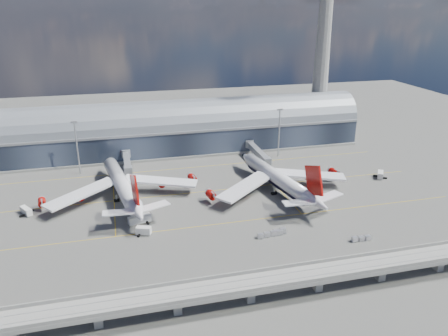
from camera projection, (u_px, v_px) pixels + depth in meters
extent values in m
plane|color=#474744|center=(208.00, 213.00, 169.14)|extent=(500.00, 500.00, 0.00)
cube|color=gold|center=(213.00, 225.00, 160.09)|extent=(200.00, 0.25, 0.01)
cube|color=gold|center=(198.00, 192.00, 187.23)|extent=(200.00, 0.25, 0.01)
cube|color=gold|center=(186.00, 168.00, 214.38)|extent=(200.00, 0.25, 0.01)
cube|color=gold|center=(114.00, 191.00, 188.24)|extent=(0.25, 80.00, 0.01)
cube|color=gold|center=(267.00, 176.00, 204.32)|extent=(0.25, 80.00, 0.01)
cube|color=#1C2330|center=(177.00, 138.00, 237.20)|extent=(200.00, 28.00, 14.00)
cylinder|color=gray|center=(177.00, 126.00, 234.69)|extent=(200.00, 28.00, 28.00)
cube|color=gray|center=(181.00, 133.00, 222.03)|extent=(200.00, 1.00, 1.20)
cube|color=gray|center=(177.00, 149.00, 239.50)|extent=(200.00, 30.00, 1.20)
cube|color=gray|center=(316.00, 130.00, 262.34)|extent=(18.00, 18.00, 8.00)
cone|color=gray|center=(322.00, 61.00, 247.64)|extent=(10.00, 10.00, 90.00)
cube|color=gray|center=(251.00, 284.00, 117.40)|extent=(220.00, 8.50, 1.20)
cube|color=gray|center=(255.00, 290.00, 113.39)|extent=(220.00, 0.40, 1.20)
cube|color=gray|center=(246.00, 272.00, 120.63)|extent=(220.00, 0.40, 1.20)
cube|color=gray|center=(252.00, 285.00, 115.81)|extent=(220.00, 0.12, 0.12)
cube|color=gray|center=(249.00, 279.00, 118.53)|extent=(220.00, 0.12, 0.12)
cube|color=gray|center=(12.00, 332.00, 104.69)|extent=(2.20, 2.20, 5.00)
cube|color=gray|center=(98.00, 318.00, 109.29)|extent=(2.20, 2.20, 5.00)
cube|color=gray|center=(177.00, 305.00, 113.88)|extent=(2.20, 2.20, 5.00)
cube|color=gray|center=(250.00, 293.00, 118.48)|extent=(2.20, 2.20, 5.00)
cube|color=gray|center=(318.00, 283.00, 123.08)|extent=(2.20, 2.20, 5.00)
cube|color=gray|center=(381.00, 272.00, 127.67)|extent=(2.20, 2.20, 5.00)
cube|color=gray|center=(439.00, 263.00, 132.27)|extent=(2.20, 2.20, 5.00)
cylinder|color=gray|center=(77.00, 149.00, 202.93)|extent=(0.70, 0.70, 25.00)
cube|color=gray|center=(74.00, 122.00, 198.38)|extent=(3.00, 0.40, 1.00)
cylinder|color=gray|center=(279.00, 134.00, 225.91)|extent=(0.70, 0.70, 25.00)
cube|color=gray|center=(280.00, 110.00, 221.36)|extent=(3.00, 0.40, 1.00)
cylinder|color=white|center=(121.00, 184.00, 180.76)|extent=(14.33, 51.42, 6.16)
cone|color=white|center=(109.00, 162.00, 205.10)|extent=(7.33, 8.60, 6.16)
cone|color=white|center=(138.00, 212.00, 154.50)|extent=(7.95, 12.40, 6.16)
cube|color=#9E0B06|center=(135.00, 190.00, 154.25)|extent=(2.52, 11.48, 12.76)
cube|color=white|center=(82.00, 193.00, 173.38)|extent=(29.38, 24.95, 2.49)
cube|color=white|center=(160.00, 181.00, 185.40)|extent=(31.89, 17.26, 2.49)
cylinder|color=#9E0B06|center=(80.00, 196.00, 175.43)|extent=(3.82, 5.25, 3.08)
cylinder|color=#9E0B06|center=(42.00, 202.00, 170.08)|extent=(3.82, 5.25, 3.08)
cylinder|color=#9E0B06|center=(161.00, 183.00, 187.90)|extent=(3.82, 5.25, 3.08)
cylinder|color=#9E0B06|center=(192.00, 178.00, 193.24)|extent=(3.82, 5.25, 3.08)
cylinder|color=gray|center=(114.00, 179.00, 197.80)|extent=(0.48, 0.48, 2.89)
cylinder|color=gray|center=(117.00, 198.00, 177.94)|extent=(0.58, 0.58, 2.89)
cylinder|color=gray|center=(132.00, 196.00, 180.24)|extent=(0.58, 0.58, 2.89)
cylinder|color=black|center=(117.00, 200.00, 178.27)|extent=(2.32, 1.77, 1.44)
cylinder|color=black|center=(132.00, 198.00, 180.57)|extent=(2.32, 1.77, 1.44)
cylinder|color=white|center=(276.00, 177.00, 187.53)|extent=(14.29, 49.23, 5.87)
cone|color=white|center=(247.00, 157.00, 210.95)|extent=(7.19, 9.00, 5.87)
cone|color=white|center=(317.00, 202.00, 162.10)|extent=(7.89, 12.98, 5.87)
cube|color=#9E0B06|center=(314.00, 180.00, 161.92)|extent=(2.80, 12.05, 13.41)
cube|color=white|center=(246.00, 186.00, 180.01)|extent=(29.05, 25.19, 2.51)
cube|color=white|center=(310.00, 175.00, 192.18)|extent=(31.55, 17.14, 2.51)
cylinder|color=black|center=(276.00, 180.00, 188.11)|extent=(12.55, 44.14, 4.99)
cylinder|color=#9E0B06|center=(242.00, 189.00, 182.16)|extent=(4.07, 5.55, 3.24)
cylinder|color=#9E0B06|center=(211.00, 195.00, 176.76)|extent=(4.07, 5.55, 3.24)
cylinder|color=#9E0B06|center=(308.00, 177.00, 194.78)|extent=(4.07, 5.55, 3.24)
cylinder|color=#9E0B06|center=(334.00, 172.00, 200.18)|extent=(4.07, 5.55, 3.24)
cylinder|color=gray|center=(257.00, 173.00, 203.81)|extent=(0.51, 0.51, 3.04)
cylinder|color=gray|center=(274.00, 191.00, 184.44)|extent=(0.61, 0.61, 3.04)
cylinder|color=gray|center=(287.00, 189.00, 186.92)|extent=(0.61, 0.61, 3.04)
cylinder|color=black|center=(274.00, 193.00, 184.78)|extent=(2.46, 1.88, 1.52)
cylinder|color=black|center=(287.00, 191.00, 187.27)|extent=(2.46, 1.88, 1.52)
cube|color=gray|center=(127.00, 161.00, 207.89)|extent=(3.00, 24.00, 3.00)
cube|color=gray|center=(128.00, 170.00, 197.03)|extent=(3.60, 3.60, 3.40)
cylinder|color=gray|center=(126.00, 154.00, 218.74)|extent=(4.40, 4.40, 4.00)
cylinder|color=gray|center=(129.00, 178.00, 198.28)|extent=(0.50, 0.50, 3.40)
cylinder|color=black|center=(129.00, 180.00, 198.77)|extent=(1.40, 0.80, 0.80)
cube|color=gray|center=(258.00, 152.00, 221.00)|extent=(3.00, 28.00, 3.00)
cube|color=gray|center=(267.00, 161.00, 208.33)|extent=(3.60, 3.60, 3.40)
cylinder|color=gray|center=(249.00, 144.00, 233.66)|extent=(4.40, 4.40, 4.00)
cylinder|color=gray|center=(267.00, 168.00, 209.58)|extent=(0.50, 0.50, 3.40)
cylinder|color=black|center=(267.00, 171.00, 210.07)|extent=(1.40, 0.80, 0.80)
cube|color=silver|center=(26.00, 211.00, 167.39)|extent=(5.35, 6.71, 2.44)
cylinder|color=black|center=(30.00, 211.00, 169.65)|extent=(2.44, 1.97, 0.85)
cylinder|color=black|center=(23.00, 216.00, 165.91)|extent=(2.44, 1.97, 0.85)
cube|color=silver|center=(143.00, 230.00, 152.73)|extent=(5.67, 4.06, 2.69)
cylinder|color=black|center=(148.00, 232.00, 154.04)|extent=(1.79, 2.75, 0.93)
cylinder|color=black|center=(139.00, 235.00, 152.27)|extent=(1.79, 2.75, 0.93)
cube|color=silver|center=(140.00, 219.00, 160.50)|extent=(8.74, 4.50, 2.73)
cylinder|color=black|center=(147.00, 222.00, 160.91)|extent=(1.59, 2.78, 0.94)
cylinder|color=black|center=(133.00, 222.00, 160.97)|extent=(1.59, 2.78, 0.94)
cube|color=silver|center=(380.00, 175.00, 201.88)|extent=(5.36, 6.41, 2.66)
cylinder|color=black|center=(376.00, 176.00, 203.53)|extent=(2.64, 2.18, 0.92)
cylinder|color=black|center=(384.00, 178.00, 201.08)|extent=(2.64, 2.18, 0.92)
cube|color=silver|center=(329.00, 176.00, 199.87)|extent=(3.45, 5.51, 2.66)
cylinder|color=black|center=(326.00, 177.00, 201.65)|extent=(2.70, 1.48, 0.92)
cylinder|color=black|center=(331.00, 180.00, 198.94)|extent=(2.70, 1.48, 0.92)
cube|color=silver|center=(116.00, 181.00, 194.10)|extent=(5.25, 6.56, 2.70)
cylinder|color=black|center=(118.00, 182.00, 196.30)|extent=(2.70, 2.14, 0.93)
cylinder|color=black|center=(114.00, 186.00, 192.75)|extent=(2.70, 2.14, 0.93)
cube|color=gray|center=(277.00, 234.00, 152.99)|extent=(2.95, 2.36, 0.32)
cube|color=silver|center=(277.00, 232.00, 152.69)|extent=(2.50, 2.14, 1.61)
cube|color=gray|center=(283.00, 232.00, 154.32)|extent=(2.95, 2.36, 0.32)
cube|color=silver|center=(283.00, 230.00, 154.01)|extent=(2.50, 2.14, 1.61)
cube|color=gray|center=(261.00, 238.00, 150.86)|extent=(2.46, 1.79, 0.29)
cube|color=silver|center=(261.00, 236.00, 150.58)|extent=(2.07, 1.65, 1.43)
cube|color=gray|center=(267.00, 236.00, 151.70)|extent=(2.46, 1.79, 0.29)
cube|color=silver|center=(267.00, 234.00, 151.42)|extent=(2.07, 1.65, 1.43)
cube|color=gray|center=(274.00, 235.00, 152.53)|extent=(2.46, 1.79, 0.29)
cube|color=silver|center=(274.00, 233.00, 152.26)|extent=(2.07, 1.65, 1.43)
cube|color=gray|center=(280.00, 234.00, 153.37)|extent=(2.46, 1.79, 0.29)
cube|color=silver|center=(280.00, 232.00, 153.10)|extent=(2.07, 1.65, 1.43)
cube|color=gray|center=(354.00, 241.00, 148.86)|extent=(2.35, 1.64, 0.28)
cube|color=silver|center=(355.00, 239.00, 148.59)|extent=(1.97, 1.53, 1.41)
cube|color=gray|center=(361.00, 240.00, 149.28)|extent=(2.35, 1.64, 0.28)
cube|color=silver|center=(361.00, 238.00, 149.01)|extent=(1.97, 1.53, 1.41)
cube|color=gray|center=(368.00, 239.00, 149.70)|extent=(2.35, 1.64, 0.28)
cube|color=silver|center=(368.00, 238.00, 149.43)|extent=(1.97, 1.53, 1.41)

